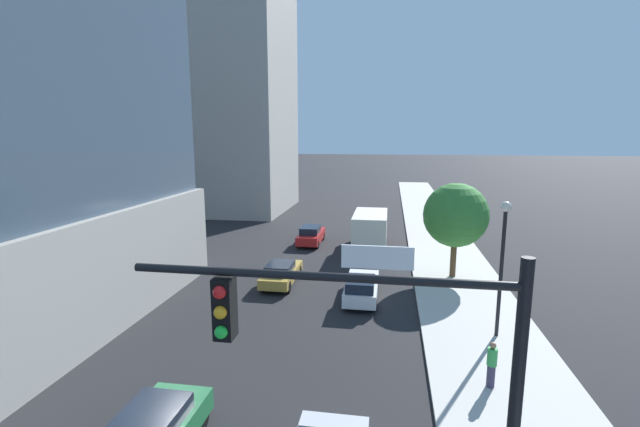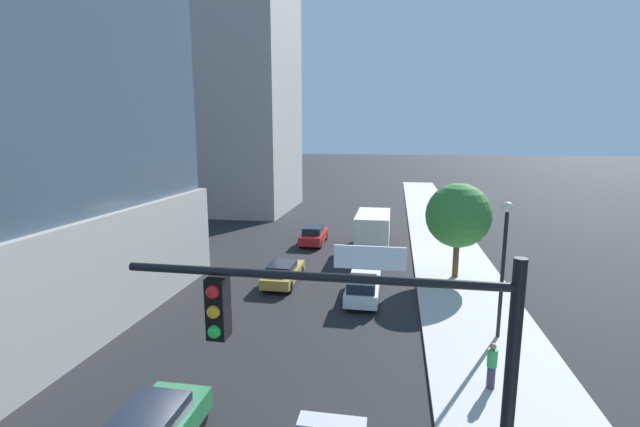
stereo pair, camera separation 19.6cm
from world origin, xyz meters
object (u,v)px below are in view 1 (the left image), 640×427
Objects in this scene: car_gold at (281,273)px; pedestrian_green_shirt at (492,364)px; street_lamp at (503,250)px; box_truck at (371,229)px; car_red at (311,235)px; street_tree at (456,215)px; car_white at (362,287)px; construction_building at (230,74)px; traffic_light_pole at (387,379)px.

pedestrian_green_shirt reaches higher than car_gold.
street_lamp reaches higher than box_truck.
car_red is at bearing 164.15° from box_truck.
car_white is at bearing -139.82° from street_tree.
construction_building is 43.96m from pedestrian_green_shirt.
pedestrian_green_shirt is (3.63, 8.29, -4.02)m from traffic_light_pole.
car_gold is 9.93m from car_red.
traffic_light_pole is 16.73m from car_white.
construction_building is 5.17× the size of traffic_light_pole.
car_white is 0.59× the size of box_truck.
construction_building is 40.34m from street_lamp.
car_red reaches higher than car_gold.
street_lamp reaches higher than car_red.
construction_building reaches higher than car_white.
car_red is at bearing 102.78° from traffic_light_pole.
car_red is (-10.30, 7.25, -3.28)m from street_tree.
car_gold is (12.19, -25.30, -15.07)m from construction_building.
car_gold is 5.27m from car_white.
traffic_light_pole is 1.61× the size of car_gold.
car_gold is 0.97× the size of car_white.
construction_building reaches higher than street_lamp.
construction_building is 6.23× the size of street_tree.
car_white is at bearing 122.74° from pedestrian_green_shirt.
construction_building reaches higher than car_gold.
box_truck is (4.93, -1.40, 1.00)m from car_red.
traffic_light_pole reaches higher than car_red.
box_truck is at bearing 105.44° from pedestrian_green_shirt.
construction_building reaches higher than car_red.
construction_building is at bearing 134.82° from street_tree.
box_truck is (-0.00, 10.39, 1.02)m from car_white.
pedestrian_green_shirt is at bearing -63.08° from car_red.
street_tree is at bearing 95.60° from street_lamp.
car_white is (17.12, -27.16, -15.03)m from construction_building.
car_white reaches higher than car_gold.
construction_building is at bearing 113.16° from traffic_light_pole.
car_white is at bearing -57.78° from construction_building.
street_tree reaches higher than car_red.
street_tree is 3.52× the size of pedestrian_green_shirt.
car_white is 10.44m from box_truck.
traffic_light_pole reaches higher than car_white.
car_gold is (-11.10, 5.48, -3.36)m from street_lamp.
car_gold is 9.91m from box_truck.
construction_building is 21.93× the size of pedestrian_green_shirt.
pedestrian_green_shirt is at bearing -91.57° from street_tree.
car_red is at bearing -51.59° from construction_building.
box_truck reaches higher than car_white.
car_red is 21.99m from pedestrian_green_shirt.
car_white is at bearing -90.00° from box_truck.
pedestrian_green_shirt is at bearing -57.66° from construction_building.
pedestrian_green_shirt is (5.03, -7.82, 0.27)m from car_white.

